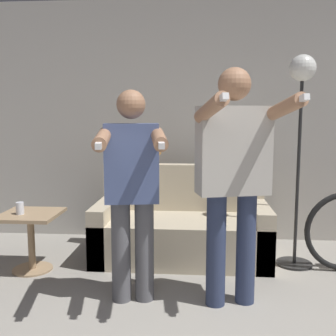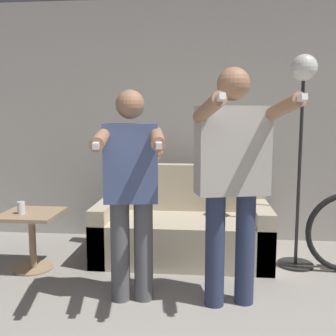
# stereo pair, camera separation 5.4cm
# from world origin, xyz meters

# --- Properties ---
(wall_back) EXTENTS (10.00, 0.05, 2.60)m
(wall_back) POSITION_xyz_m (0.00, 3.01, 1.30)
(wall_back) COLOR #B7B2A8
(wall_back) RESTS_ON ground_plane
(couch) EXTENTS (1.63, 0.80, 0.87)m
(couch) POSITION_xyz_m (-0.22, 2.36, 0.27)
(couch) COLOR beige
(couch) RESTS_ON ground_plane
(person_left) EXTENTS (0.53, 0.72, 1.55)m
(person_left) POSITION_xyz_m (-0.54, 1.40, 0.88)
(person_left) COLOR #56565B
(person_left) RESTS_ON ground_plane
(person_right) EXTENTS (0.67, 0.76, 1.69)m
(person_right) POSITION_xyz_m (0.18, 1.41, 1.00)
(person_right) COLOR #2D3856
(person_right) RESTS_ON ground_plane
(cat) EXTENTS (0.39, 0.12, 0.18)m
(cat) POSITION_xyz_m (-0.60, 2.64, 0.96)
(cat) COLOR tan
(cat) RESTS_ON couch
(floor_lamp) EXTENTS (0.32, 0.32, 1.89)m
(floor_lamp) POSITION_xyz_m (0.83, 2.23, 1.44)
(floor_lamp) COLOR black
(floor_lamp) RESTS_ON ground_plane
(side_table) EXTENTS (0.50, 0.50, 0.52)m
(side_table) POSITION_xyz_m (-1.53, 1.92, 0.38)
(side_table) COLOR #A38460
(side_table) RESTS_ON ground_plane
(cup) EXTENTS (0.07, 0.07, 0.11)m
(cup) POSITION_xyz_m (-1.60, 1.87, 0.57)
(cup) COLOR silver
(cup) RESTS_ON side_table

